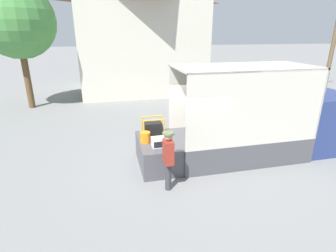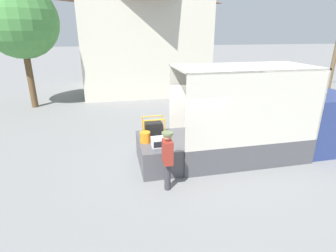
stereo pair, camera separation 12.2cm
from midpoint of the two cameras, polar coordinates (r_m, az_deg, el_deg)
ground_plane at (r=9.17m, az=1.36°, el=-7.93°), size 160.00×160.00×0.00m
box_truck at (r=10.33m, az=22.03°, el=-0.53°), size 6.60×2.15×3.23m
tailgate_deck at (r=8.85m, az=-2.60°, el=-5.80°), size 1.26×2.04×0.89m
microwave at (r=8.18m, az=-2.46°, el=-3.53°), size 0.44×0.40×0.27m
portable_generator at (r=9.00m, az=-3.52°, el=-0.61°), size 0.73×0.47×0.64m
orange_bucket at (r=8.48m, az=-5.40°, el=-2.45°), size 0.34×0.34×0.35m
worker_person at (r=7.23m, az=-0.43°, el=-6.36°), size 0.32×0.44×1.76m
house_backdrop at (r=20.90m, az=-6.45°, el=19.93°), size 8.90×8.05×8.52m
utility_pole at (r=21.92m, az=32.44°, el=16.26°), size 1.80×0.28×7.72m
street_tree at (r=17.22m, az=-30.23°, el=19.14°), size 4.03×4.03×6.85m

